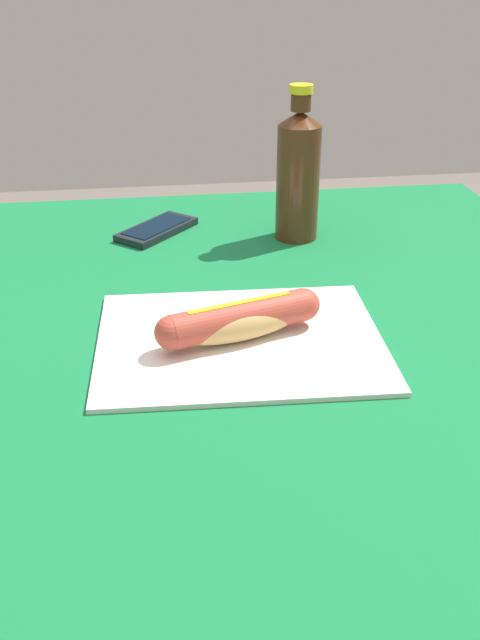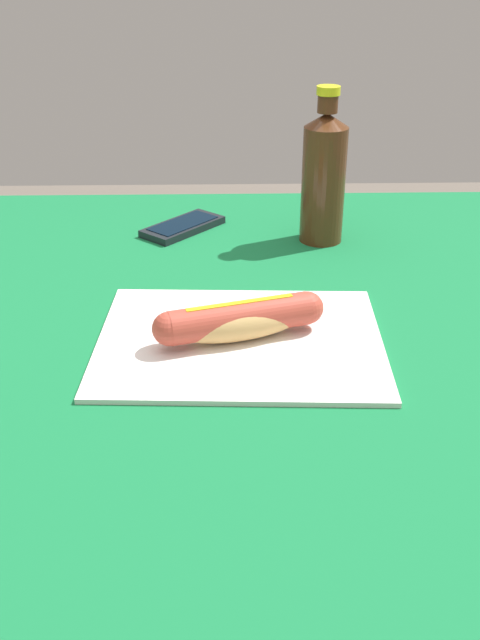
{
  "view_description": "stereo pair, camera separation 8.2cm",
  "coord_description": "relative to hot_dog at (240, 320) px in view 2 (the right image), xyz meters",
  "views": [
    {
      "loc": [
        0.05,
        0.77,
        1.17
      ],
      "look_at": [
        -0.05,
        0.05,
        0.79
      ],
      "focal_mm": 40.23,
      "sensor_mm": 36.0,
      "label": 1
    },
    {
      "loc": [
        -0.03,
        0.78,
        1.17
      ],
      "look_at": [
        -0.05,
        0.05,
        0.79
      ],
      "focal_mm": 40.23,
      "sensor_mm": 36.0,
      "label": 2
    }
  ],
  "objects": [
    {
      "name": "cell_phone",
      "position": [
        0.08,
        -0.37,
        -0.02
      ],
      "size": [
        0.14,
        0.14,
        0.01
      ],
      "color": "black",
      "rests_on": "dining_table"
    },
    {
      "name": "hot_dog",
      "position": [
        0.0,
        0.0,
        0.0
      ],
      "size": [
        0.2,
        0.09,
        0.05
      ],
      "color": "tan",
      "rests_on": "paper_wrapper"
    },
    {
      "name": "soda_bottle",
      "position": [
        -0.13,
        -0.32,
        0.07
      ],
      "size": [
        0.07,
        0.07,
        0.23
      ],
      "color": "#4C2814",
      "rests_on": "dining_table"
    },
    {
      "name": "paper_wrapper",
      "position": [
        -0.0,
        0.0,
        -0.03
      ],
      "size": [
        0.34,
        0.27,
        0.01
      ],
      "primitive_type": "cube",
      "rotation": [
        0.0,
        0.0,
        -0.04
      ],
      "color": "silver",
      "rests_on": "dining_table"
    },
    {
      "name": "dining_table",
      "position": [
        0.05,
        -0.05,
        -0.16
      ],
      "size": [
        1.11,
        0.99,
        0.76
      ],
      "color": "brown",
      "rests_on": "ground"
    }
  ]
}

